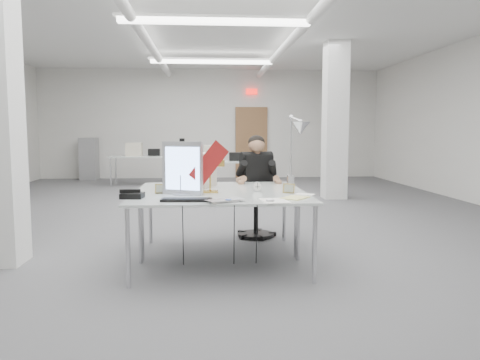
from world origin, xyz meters
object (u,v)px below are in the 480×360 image
object	(u,v)px
desk_main	(221,198)
laptop	(228,201)
beige_monitor	(194,170)
monitor	(182,168)
bankers_lamp	(210,176)
architect_lamp	(295,145)
office_chair	(256,199)
seated_person	(256,169)
desk_phone	(132,195)

from	to	relation	value
desk_main	laptop	bearing A→B (deg)	-81.89
beige_monitor	monitor	bearing A→B (deg)	-77.40
monitor	bankers_lamp	xyz separation A→B (m)	(0.28, 0.17, -0.09)
desk_main	laptop	xyz separation A→B (m)	(0.05, -0.37, 0.03)
monitor	architect_lamp	world-z (taller)	architect_lamp
office_chair	architect_lamp	xyz separation A→B (m)	(0.34, -0.86, 0.74)
office_chair	laptop	world-z (taller)	office_chair
monitor	architect_lamp	distance (m)	1.34
seated_person	desk_phone	world-z (taller)	seated_person
laptop	bankers_lamp	world-z (taller)	bankers_lamp
seated_person	beige_monitor	distance (m)	1.00
desk_main	beige_monitor	xyz separation A→B (m)	(-0.28, 0.88, 0.21)
desk_phone	architect_lamp	bearing A→B (deg)	27.40
monitor	laptop	xyz separation A→B (m)	(0.43, -0.56, -0.25)
seated_person	bankers_lamp	world-z (taller)	seated_person
desk_main	beige_monitor	size ratio (longest dim) A/B	4.35
office_chair	beige_monitor	world-z (taller)	beige_monitor
monitor	bankers_lamp	distance (m)	0.34
office_chair	bankers_lamp	bearing A→B (deg)	-134.23
laptop	bankers_lamp	distance (m)	0.76
seated_person	desk_phone	bearing A→B (deg)	-149.13
office_chair	seated_person	size ratio (longest dim) A/B	1.12
bankers_lamp	desk_phone	distance (m)	0.84
monitor	laptop	distance (m)	0.76
office_chair	desk_phone	world-z (taller)	office_chair
bankers_lamp	desk_phone	world-z (taller)	bankers_lamp
beige_monitor	desk_phone	bearing A→B (deg)	-101.96
desk_phone	beige_monitor	xyz separation A→B (m)	(0.57, 0.88, 0.17)
office_chair	seated_person	distance (m)	0.40
desk_main	seated_person	xyz separation A→B (m)	(0.51, 1.50, 0.16)
beige_monitor	bankers_lamp	bearing A→B (deg)	-50.11
seated_person	architect_lamp	world-z (taller)	architect_lamp
desk_main	laptop	distance (m)	0.38
seated_person	architect_lamp	distance (m)	0.95
seated_person	beige_monitor	bearing A→B (deg)	-158.87
monitor	beige_monitor	world-z (taller)	monitor
bankers_lamp	desk_phone	size ratio (longest dim) A/B	1.70
desk_phone	architect_lamp	xyz separation A→B (m)	(1.70, 0.69, 0.46)
office_chair	architect_lamp	world-z (taller)	architect_lamp
office_chair	architect_lamp	distance (m)	1.19
office_chair	seated_person	xyz separation A→B (m)	(0.00, -0.05, 0.40)
seated_person	monitor	world-z (taller)	seated_person
beige_monitor	architect_lamp	distance (m)	1.18
bankers_lamp	beige_monitor	bearing A→B (deg)	108.38
seated_person	architect_lamp	size ratio (longest dim) A/B	0.93
laptop	desk_main	bearing A→B (deg)	68.76
laptop	beige_monitor	size ratio (longest dim) A/B	0.85
bankers_lamp	architect_lamp	world-z (taller)	architect_lamp
monitor	desk_phone	size ratio (longest dim) A/B	2.61
architect_lamp	desk_phone	bearing A→B (deg)	-157.71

